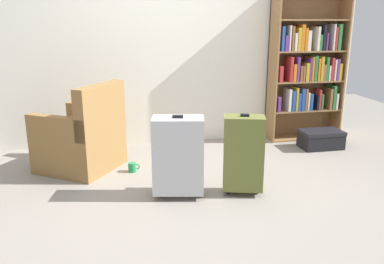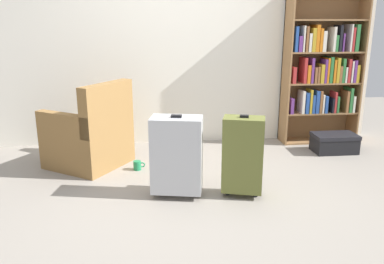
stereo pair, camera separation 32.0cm
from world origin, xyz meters
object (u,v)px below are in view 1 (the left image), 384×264
object	(u,v)px
mug	(132,167)
storage_box	(321,139)
bookshelf	(307,67)
suitcase_silver	(178,155)
suitcase_olive	(243,153)
armchair	(83,139)

from	to	relation	value
mug	storage_box	world-z (taller)	storage_box
bookshelf	suitcase_silver	world-z (taller)	bookshelf
bookshelf	suitcase_silver	bearing A→B (deg)	-142.36
mug	suitcase_olive	world-z (taller)	suitcase_olive
armchair	mug	bearing A→B (deg)	-22.90
suitcase_olive	suitcase_silver	world-z (taller)	suitcase_silver
suitcase_silver	mug	bearing A→B (deg)	118.43
storage_box	suitcase_silver	bearing A→B (deg)	-152.29
bookshelf	suitcase_silver	size ratio (longest dim) A/B	2.54
armchair	suitcase_silver	distance (m)	1.22
suitcase_olive	bookshelf	bearing A→B (deg)	48.81
bookshelf	mug	xyz separation A→B (m)	(-2.27, -0.79, -0.88)
mug	armchair	bearing A→B (deg)	157.10
suitcase_olive	mug	bearing A→B (deg)	142.02
bookshelf	armchair	xyz separation A→B (m)	(-2.75, -0.59, -0.61)
bookshelf	armchair	bearing A→B (deg)	-167.93
bookshelf	armchair	size ratio (longest dim) A/B	1.92
armchair	mug	xyz separation A→B (m)	(0.49, -0.21, -0.27)
bookshelf	storage_box	size ratio (longest dim) A/B	3.74
armchair	mug	size ratio (longest dim) A/B	8.10
armchair	mug	distance (m)	0.59
mug	suitcase_silver	size ratio (longest dim) A/B	0.16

